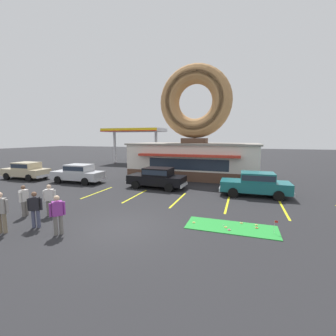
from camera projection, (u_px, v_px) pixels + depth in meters
ground_plane at (123, 227)px, 9.80m from camera, size 160.00×160.00×0.00m
donut_shop_building at (194, 139)px, 22.34m from camera, size 12.30×6.75×10.96m
putting_mat at (231, 227)px, 9.77m from camera, size 3.86×1.51×0.03m
mini_donut_near_left at (257, 228)px, 9.62m from camera, size 0.13×0.13×0.04m
mini_donut_near_right at (229, 230)px, 9.42m from camera, size 0.13×0.13×0.04m
mini_donut_mid_left at (226, 227)px, 9.70m from camera, size 0.13×0.13×0.04m
mini_donut_mid_centre at (256, 225)px, 9.93m from camera, size 0.13×0.13×0.04m
mini_donut_mid_right at (241, 223)px, 10.17m from camera, size 0.13×0.13×0.04m
mini_donut_far_left at (194, 222)px, 10.23m from camera, size 0.13×0.13×0.04m
golf_ball at (223, 225)px, 9.89m from camera, size 0.04×0.04×0.04m
putting_flag_pin at (275, 224)px, 9.05m from camera, size 0.13×0.01×0.55m
car_silver at (78, 173)px, 19.52m from camera, size 4.61×2.09×1.60m
car_champagne at (26, 170)px, 21.23m from camera, size 4.58×2.02×1.60m
car_teal at (256, 183)px, 15.02m from camera, size 4.60×2.06×1.60m
car_black at (157, 177)px, 17.39m from camera, size 4.62×2.10×1.60m
pedestrian_blue_sweater_man at (58, 213)px, 8.97m from camera, size 0.43×0.48×1.62m
pedestrian_hooded_kid at (24, 199)px, 11.13m from camera, size 0.30×0.59×1.56m
pedestrian_leather_jacket_man at (1, 211)px, 9.09m from camera, size 0.56×0.37×1.71m
pedestrian_clipboard_woman at (50, 199)px, 11.19m from camera, size 0.52×0.41×1.58m
pedestrian_beanie_man at (35, 208)px, 9.67m from camera, size 0.53×0.39×1.60m
trash_bin at (264, 180)px, 18.37m from camera, size 0.57×0.57×0.97m
gas_station_canopy at (134, 131)px, 33.89m from camera, size 9.00×4.46×5.30m
parking_stripe_far_left at (98, 192)px, 16.05m from camera, size 0.12×3.60×0.01m
parking_stripe_left at (135, 196)px, 15.10m from camera, size 0.12×3.60×0.01m
parking_stripe_mid_left at (178, 200)px, 14.15m from camera, size 0.12×3.60×0.01m
parking_stripe_centre at (227, 204)px, 13.20m from camera, size 0.12×3.60×0.01m
parking_stripe_mid_right at (284, 209)px, 12.25m from camera, size 0.12×3.60×0.01m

